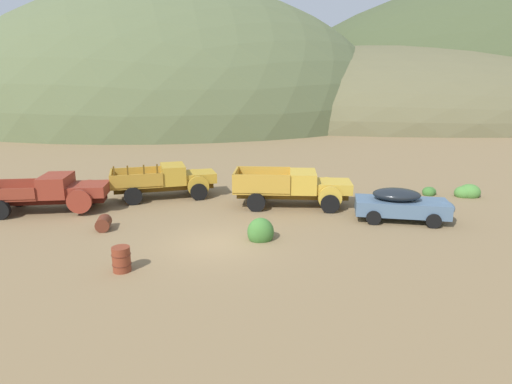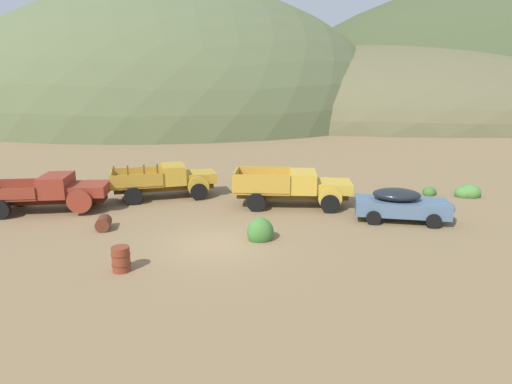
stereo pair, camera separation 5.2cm
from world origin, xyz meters
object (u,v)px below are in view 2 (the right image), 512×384
oil_drum_spare (121,259)px  oil_drum_tipped (104,223)px  truck_faded_yellow (300,188)px  truck_mustard (172,180)px  truck_rust_red (55,192)px  car_chalk_blue (404,204)px

oil_drum_spare → oil_drum_tipped: bearing=118.9°
truck_faded_yellow → oil_drum_tipped: (-8.99, -4.29, -0.71)m
oil_drum_tipped → truck_mustard: bearing=73.4°
truck_rust_red → oil_drum_spare: bearing=-59.5°
truck_rust_red → truck_mustard: size_ratio=1.03×
car_chalk_blue → truck_mustard: bearing=170.3°
truck_rust_red → truck_mustard: (5.29, 3.02, -0.01)m
car_chalk_blue → oil_drum_spare: car_chalk_blue is taller
oil_drum_spare → truck_faded_yellow: bearing=52.1°
truck_rust_red → car_chalk_blue: size_ratio=1.35×
truck_rust_red → truck_faded_yellow: truck_faded_yellow is taller
truck_faded_yellow → oil_drum_spare: (-6.64, -8.55, -0.57)m
car_chalk_blue → oil_drum_tipped: size_ratio=4.70×
car_chalk_blue → oil_drum_tipped: (-13.85, -2.02, -0.50)m
truck_rust_red → car_chalk_blue: (17.41, -0.75, -0.20)m
truck_mustard → truck_faded_yellow: size_ratio=0.99×
truck_faded_yellow → oil_drum_tipped: size_ratio=6.19×
truck_rust_red → oil_drum_tipped: bearing=-47.5°
truck_mustard → truck_faded_yellow: (7.26, -1.50, 0.02)m
truck_rust_red → oil_drum_spare: (5.91, -7.03, -0.56)m
truck_rust_red → oil_drum_spare: truck_rust_red is taller
oil_drum_tipped → car_chalk_blue: bearing=8.3°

